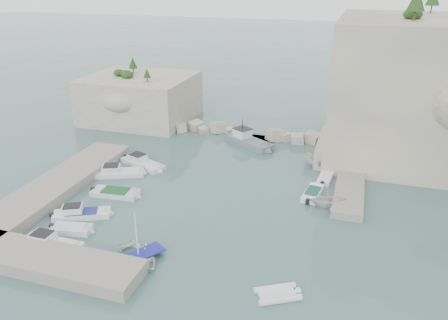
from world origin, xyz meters
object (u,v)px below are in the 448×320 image
(tender_east_a, at_px, (327,207))
(work_boat, at_px, (249,145))
(motorboat_b, at_px, (119,175))
(inflatable_dinghy, at_px, (277,296))
(motorboat_c, at_px, (116,195))
(motorboat_d, at_px, (82,217))
(rowboat, at_px, (139,260))
(tender_east_b, at_px, (313,196))
(motorboat_f, at_px, (52,247))
(motorboat_e, at_px, (72,232))
(tender_east_d, at_px, (321,168))
(tender_east_c, at_px, (325,180))
(motorboat_a, at_px, (143,166))

(tender_east_a, height_order, work_boat, work_boat)
(motorboat_b, bearing_deg, inflatable_dinghy, -58.23)
(motorboat_c, relative_size, motorboat_d, 0.94)
(motorboat_d, xyz_separation_m, rowboat, (8.58, -4.66, 0.00))
(motorboat_c, bearing_deg, motorboat_d, -103.92)
(tender_east_b, height_order, work_boat, work_boat)
(motorboat_f, height_order, tender_east_b, motorboat_f)
(motorboat_f, xyz_separation_m, tender_east_b, (20.29, 16.45, 0.00))
(motorboat_e, xyz_separation_m, tender_east_d, (20.26, 21.23, 0.00))
(motorboat_d, xyz_separation_m, inflatable_dinghy, (20.31, -5.47, 0.00))
(inflatable_dinghy, xyz_separation_m, tender_east_a, (2.26, 14.71, 0.00))
(motorboat_b, relative_size, motorboat_e, 1.56)
(motorboat_e, height_order, inflatable_dinghy, motorboat_e)
(inflatable_dinghy, xyz_separation_m, tender_east_c, (1.46, 21.10, 0.00))
(motorboat_b, xyz_separation_m, motorboat_f, (1.99, -14.82, 0.00))
(motorboat_f, bearing_deg, tender_east_b, 39.71)
(work_boat, bearing_deg, motorboat_d, -82.16)
(motorboat_d, distance_m, motorboat_f, 5.27)
(motorboat_b, distance_m, inflatable_dinghy, 26.44)
(motorboat_d, bearing_deg, tender_east_a, -3.42)
(motorboat_c, height_order, tender_east_d, tender_east_d)
(motorboat_d, distance_m, rowboat, 9.76)
(motorboat_a, relative_size, motorboat_f, 1.11)
(tender_east_b, relative_size, tender_east_c, 1.08)
(motorboat_b, xyz_separation_m, tender_east_b, (22.28, 1.64, 0.00))
(motorboat_a, bearing_deg, tender_east_c, 29.01)
(motorboat_d, height_order, inflatable_dinghy, motorboat_d)
(motorboat_c, xyz_separation_m, tender_east_b, (20.06, 6.27, 0.00))
(motorboat_f, bearing_deg, motorboat_c, 89.37)
(motorboat_c, bearing_deg, tender_east_a, 6.26)
(inflatable_dinghy, bearing_deg, motorboat_d, 135.43)
(motorboat_b, xyz_separation_m, motorboat_c, (2.22, -4.63, 0.00))
(work_boat, bearing_deg, motorboat_e, -78.73)
(rowboat, relative_size, work_boat, 0.60)
(motorboat_b, height_order, motorboat_c, motorboat_b)
(rowboat, height_order, inflatable_dinghy, rowboat)
(motorboat_a, xyz_separation_m, tender_east_d, (20.98, 5.79, 0.00))
(motorboat_d, height_order, tender_east_b, motorboat_d)
(tender_east_a, bearing_deg, motorboat_c, 82.60)
(inflatable_dinghy, distance_m, tender_east_d, 24.12)
(motorboat_b, relative_size, work_boat, 0.78)
(motorboat_a, xyz_separation_m, tender_east_a, (22.64, -3.61, 0.00))
(inflatable_dinghy, xyz_separation_m, tender_east_d, (0.61, 24.11, 0.00))
(rowboat, xyz_separation_m, tender_east_c, (13.20, 20.29, 0.00))
(rowboat, height_order, tender_east_b, rowboat)
(motorboat_f, bearing_deg, motorboat_e, 88.25)
(tender_east_c, bearing_deg, motorboat_d, 130.99)
(motorboat_d, height_order, motorboat_e, motorboat_d)
(inflatable_dinghy, relative_size, tender_east_c, 0.83)
(motorboat_d, xyz_separation_m, motorboat_f, (0.56, -5.24, 0.00))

